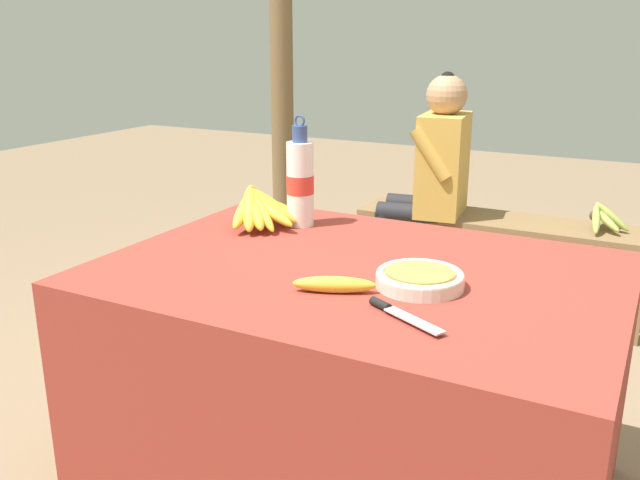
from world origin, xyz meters
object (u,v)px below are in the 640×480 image
Objects in this scene: banana_bunch_green at (604,216)px; wooden_bench at (505,235)px; support_post_near at (281,51)px; seated_vendor at (432,172)px; serving_bowl at (420,278)px; banana_bunch_ripe at (261,207)px; knife at (395,311)px; loose_banana_front at (334,284)px; water_bottle at (300,182)px.

wooden_bench is at bearing -179.44° from banana_bunch_green.
seated_vendor is at bearing -15.92° from support_post_near.
serving_bowl is 2.45m from support_post_near.
knife is at bearing -35.79° from banana_bunch_ripe.
serving_bowl is at bearing -84.85° from wooden_bench.
banana_bunch_green is (0.27, 1.64, -0.21)m from serving_bowl.
support_post_near is at bearing -23.28° from seated_vendor.
loose_banana_front is 0.18× the size of seated_vendor.
banana_bunch_green is (0.41, 0.00, 0.14)m from wooden_bench.
seated_vendor is (-0.34, 1.72, -0.07)m from loose_banana_front.
banana_bunch_ripe is 0.21× the size of wooden_bench.
serving_bowl is at bearing -99.24° from banana_bunch_green.
wooden_bench is at bearing 95.15° from serving_bowl.
knife is (0.18, -0.06, -0.01)m from loose_banana_front.
support_post_near reaches higher than loose_banana_front.
support_post_near is at bearing 169.70° from wooden_bench.
wooden_bench is at bearing 121.91° from knife.
seated_vendor reaches higher than banana_bunch_ripe.
serving_bowl reaches higher than banana_bunch_green.
loose_banana_front is (0.45, -0.39, -0.04)m from banana_bunch_ripe.
banana_bunch_green is at bearing 58.84° from water_bottle.
knife is 1.86m from seated_vendor.
wooden_bench is at bearing 74.02° from water_bottle.
water_bottle is at bearing 81.97° from seated_vendor.
serving_bowl is 1.04× the size of knife.
seated_vendor reaches higher than wooden_bench.
banana_bunch_ripe is 1.34m from seated_vendor.
banana_bunch_ripe is at bearing 171.16° from knife.
support_post_near reaches higher than wooden_bench.
banana_bunch_ripe is 0.67m from serving_bowl.
loose_banana_front is 1.80m from wooden_bench.
banana_bunch_green is (0.77, 0.04, -0.13)m from seated_vendor.
banana_bunch_ripe is 1.04× the size of banana_bunch_green.
loose_banana_front is 0.08× the size of support_post_near.
seated_vendor is 0.78m from banana_bunch_green.
knife is 2.60m from support_post_near.
knife is at bearing -86.75° from serving_bowl.
water_bottle is at bearing -121.16° from banana_bunch_green.
loose_banana_front is at bearing -171.98° from knife.
loose_banana_front is 0.19m from knife.
support_post_near is at bearing 128.48° from serving_bowl.
knife is at bearing -18.94° from loose_banana_front.
loose_banana_front is 0.97× the size of knife.
knife is 0.18× the size of seated_vendor.
wooden_bench is 1.25× the size of seated_vendor.
banana_bunch_ripe reaches higher than wooden_bench.
serving_bowl is 0.76× the size of banana_bunch_green.
banana_bunch_ripe is at bearing -61.46° from support_post_near.
loose_banana_front is at bearing -103.75° from banana_bunch_green.
serving_bowl reaches higher than knife.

